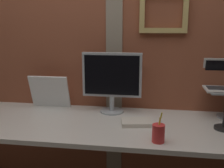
% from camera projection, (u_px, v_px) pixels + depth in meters
% --- Properties ---
extents(brick_wall_back, '(3.58, 0.16, 2.57)m').
position_uv_depth(brick_wall_back, '(105.00, 43.00, 2.13)').
color(brick_wall_back, brown).
rests_on(brick_wall_back, ground_plane).
extents(desk, '(2.37, 0.71, 0.78)m').
position_uv_depth(desk, '(110.00, 132.00, 1.85)').
color(desk, silver).
rests_on(desk, ground_plane).
extents(monitor, '(0.44, 0.18, 0.45)m').
position_uv_depth(monitor, '(112.00, 78.00, 2.00)').
color(monitor, '#ADB2B7').
rests_on(monitor, desk).
extents(whiteboard_panel, '(0.32, 0.09, 0.26)m').
position_uv_depth(whiteboard_panel, '(50.00, 92.00, 2.15)').
color(whiteboard_panel, white).
rests_on(whiteboard_panel, desk).
extents(pen_cup, '(0.07, 0.07, 0.17)m').
position_uv_depth(pen_cup, '(158.00, 133.00, 1.53)').
color(pen_cup, red).
rests_on(pen_cup, desk).
extents(paper_clutter_stack, '(0.22, 0.17, 0.03)m').
position_uv_depth(paper_clutter_stack, '(136.00, 122.00, 1.80)').
color(paper_clutter_stack, silver).
rests_on(paper_clutter_stack, desk).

